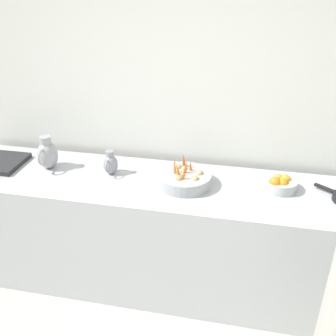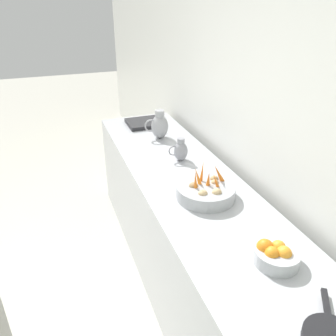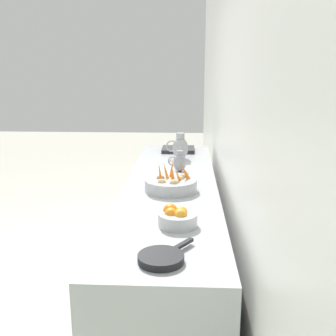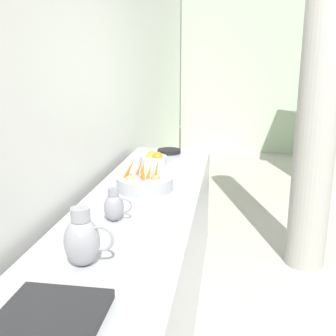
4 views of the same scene
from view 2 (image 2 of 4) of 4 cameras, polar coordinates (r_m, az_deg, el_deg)
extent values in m
cube|color=silver|center=(1.98, 22.99, 8.33)|extent=(0.10, 9.54, 3.00)
cube|color=#ADAFB5|center=(2.61, 3.58, -11.07)|extent=(0.70, 2.98, 0.90)
cylinder|color=#9EA0A5|center=(2.19, 6.23, -3.87)|extent=(0.37, 0.37, 0.09)
torus|color=#9EA0A5|center=(2.21, 6.18, -4.68)|extent=(0.22, 0.22, 0.01)
cone|color=orange|center=(2.15, 7.94, -2.26)|extent=(0.07, 0.03, 0.12)
cone|color=orange|center=(2.11, 4.57, -2.31)|extent=(0.06, 0.06, 0.15)
cone|color=orange|center=(2.17, 4.99, -1.61)|extent=(0.07, 0.06, 0.14)
cone|color=orange|center=(2.15, 6.69, -2.05)|extent=(0.04, 0.06, 0.13)
cone|color=orange|center=(2.21, 8.44, -1.06)|extent=(0.10, 0.03, 0.16)
cone|color=orange|center=(2.20, 5.63, -0.91)|extent=(0.06, 0.05, 0.17)
ellipsoid|color=tan|center=(2.25, 7.63, -1.80)|extent=(0.05, 0.05, 0.04)
ellipsoid|color=tan|center=(2.10, 8.07, -3.99)|extent=(0.06, 0.05, 0.05)
ellipsoid|color=tan|center=(2.08, 5.76, -4.20)|extent=(0.06, 0.05, 0.04)
ellipsoid|color=tan|center=(2.21, 7.80, -2.45)|extent=(0.05, 0.04, 0.04)
ellipsoid|color=#9E7F56|center=(2.16, 4.23, -2.95)|extent=(0.06, 0.05, 0.04)
cylinder|color=#ADAFB5|center=(1.78, 17.52, -13.76)|extent=(0.22, 0.22, 0.07)
sphere|color=orange|center=(1.75, 18.61, -13.26)|extent=(0.07, 0.07, 0.07)
sphere|color=orange|center=(1.74, 16.78, -13.40)|extent=(0.07, 0.07, 0.07)
sphere|color=orange|center=(1.78, 17.77, -12.36)|extent=(0.07, 0.07, 0.07)
sphere|color=orange|center=(1.76, 15.73, -12.50)|extent=(0.08, 0.08, 0.08)
ellipsoid|color=#939399|center=(3.05, -1.37, 6.86)|extent=(0.15, 0.15, 0.21)
cylinder|color=#939399|center=(3.01, -1.40, 9.01)|extent=(0.08, 0.08, 0.06)
torus|color=#939399|center=(3.02, -2.86, 7.03)|extent=(0.11, 0.01, 0.11)
ellipsoid|color=gray|center=(2.64, 2.12, 2.79)|extent=(0.11, 0.11, 0.15)
cylinder|color=gray|center=(2.61, 2.15, 4.51)|extent=(0.06, 0.06, 0.04)
torus|color=gray|center=(2.62, 0.93, 2.89)|extent=(0.08, 0.01, 0.08)
cube|color=#232326|center=(3.40, -3.83, 7.47)|extent=(0.34, 0.30, 0.04)
cube|color=black|center=(1.66, 24.64, -19.46)|extent=(0.10, 0.13, 0.02)
camera|label=1|loc=(1.99, -73.56, 15.01)|focal=41.99mm
camera|label=3|loc=(1.47, 109.26, -23.58)|focal=42.63mm
camera|label=4|loc=(4.22, -16.70, 21.72)|focal=43.67mm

